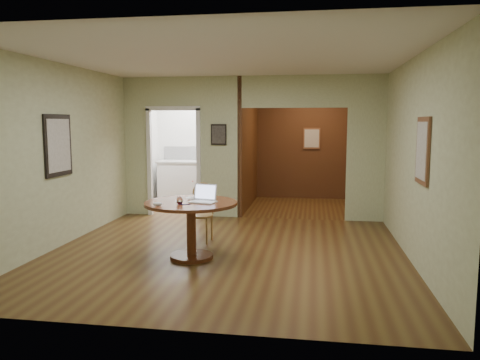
% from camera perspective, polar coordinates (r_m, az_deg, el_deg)
% --- Properties ---
extents(floor, '(5.00, 5.00, 0.00)m').
position_cam_1_polar(floor, '(6.68, -1.74, -8.88)').
color(floor, '#452913').
rests_on(floor, ground).
extents(room_shell, '(5.20, 7.50, 5.00)m').
position_cam_1_polar(room_shell, '(9.57, -1.09, 3.78)').
color(room_shell, silver).
rests_on(room_shell, ground).
extents(dining_table, '(1.25, 1.25, 0.78)m').
position_cam_1_polar(dining_table, '(6.33, -5.98, -4.45)').
color(dining_table, brown).
rests_on(dining_table, ground).
extents(chair, '(0.41, 0.41, 0.91)m').
position_cam_1_polar(chair, '(7.26, -4.70, -3.52)').
color(chair, brown).
rests_on(chair, ground).
extents(open_laptop, '(0.37, 0.35, 0.23)m').
position_cam_1_polar(open_laptop, '(6.26, -4.40, -2.09)').
color(open_laptop, silver).
rests_on(open_laptop, dining_table).
extents(closed_laptop, '(0.34, 0.24, 0.03)m').
position_cam_1_polar(closed_laptop, '(6.42, -5.27, -2.33)').
color(closed_laptop, '#A7A7AC').
rests_on(closed_laptop, dining_table).
extents(mouse, '(0.13, 0.08, 0.05)m').
position_cam_1_polar(mouse, '(6.03, -10.00, -2.90)').
color(mouse, silver).
rests_on(mouse, dining_table).
extents(wine_glass, '(0.09, 0.09, 0.10)m').
position_cam_1_polar(wine_glass, '(6.10, -7.37, -2.49)').
color(wine_glass, white).
rests_on(wine_glass, dining_table).
extents(pen, '(0.14, 0.04, 0.01)m').
position_cam_1_polar(pen, '(6.08, -6.71, -2.96)').
color(pen, '#0D0E5F').
rests_on(pen, dining_table).
extents(kitchen_cabinet, '(2.06, 0.60, 0.94)m').
position_cam_1_polar(kitchen_cabinet, '(10.90, -4.63, -0.14)').
color(kitchen_cabinet, white).
rests_on(kitchen_cabinet, ground).
extents(grocery_bag, '(0.34, 0.30, 0.29)m').
position_cam_1_polar(grocery_bag, '(10.69, -0.59, 3.04)').
color(grocery_bag, tan).
rests_on(grocery_bag, kitchen_cabinet).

